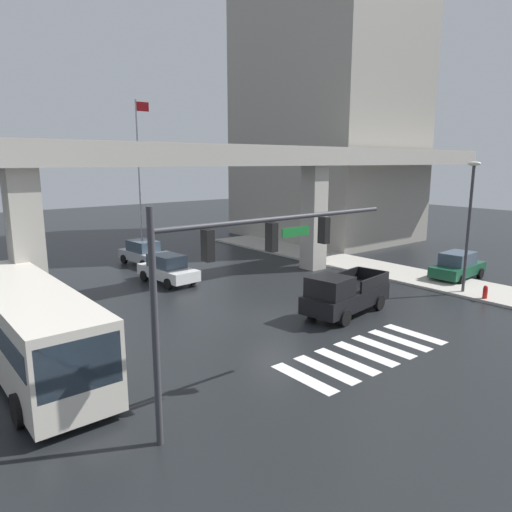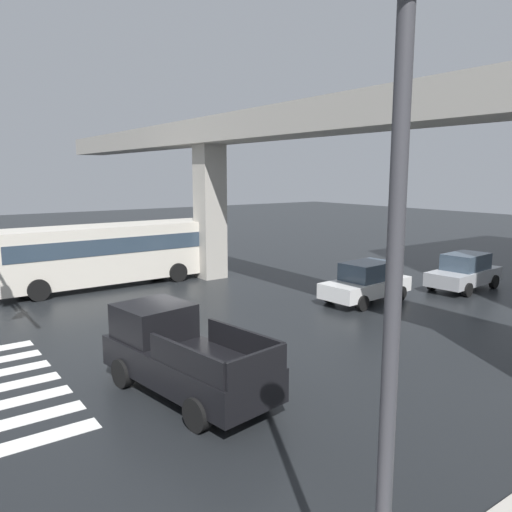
# 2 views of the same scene
# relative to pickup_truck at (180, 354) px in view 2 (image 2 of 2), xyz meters

# --- Properties ---
(ground_plane) EXTENTS (120.00, 120.00, 0.00)m
(ground_plane) POSITION_rel_pickup_truck_xyz_m (-2.91, 1.72, -0.99)
(ground_plane) COLOR black
(crosswalk_stripes) EXTENTS (7.15, 2.80, 0.01)m
(crosswalk_stripes) POSITION_rel_pickup_truck_xyz_m (-2.91, -3.66, -0.98)
(crosswalk_stripes) COLOR silver
(crosswalk_stripes) RESTS_ON ground
(elevated_overpass) EXTENTS (56.74, 2.14, 8.17)m
(elevated_overpass) POSITION_rel_pickup_truck_xyz_m (-2.91, 7.93, 6.02)
(elevated_overpass) COLOR #ADA89E
(elevated_overpass) RESTS_ON ground
(pickup_truck) EXTENTS (5.32, 2.64, 2.08)m
(pickup_truck) POSITION_rel_pickup_truck_xyz_m (0.00, 0.00, 0.00)
(pickup_truck) COLOR black
(pickup_truck) RESTS_ON ground
(city_bus) EXTENTS (2.85, 10.82, 2.99)m
(city_bus) POSITION_rel_pickup_truck_xyz_m (-13.18, 3.00, 0.73)
(city_bus) COLOR beige
(city_bus) RESTS_ON ground
(sedan_silver) EXTENTS (2.26, 4.44, 1.72)m
(sedan_silver) POSITION_rel_pickup_truck_xyz_m (-2.41, 16.38, -0.14)
(sedan_silver) COLOR #A8AAAF
(sedan_silver) RESTS_ON ground
(sedan_white) EXTENTS (2.23, 4.43, 1.72)m
(sedan_white) POSITION_rel_pickup_truck_xyz_m (-3.54, 10.78, -0.14)
(sedan_white) COLOR silver
(sedan_white) RESTS_ON ground
(street_lamp_near_corner) EXTENTS (0.44, 0.70, 7.24)m
(street_lamp_near_corner) POSITION_rel_pickup_truck_xyz_m (8.00, -1.79, 3.57)
(street_lamp_near_corner) COLOR #38383D
(street_lamp_near_corner) RESTS_ON ground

